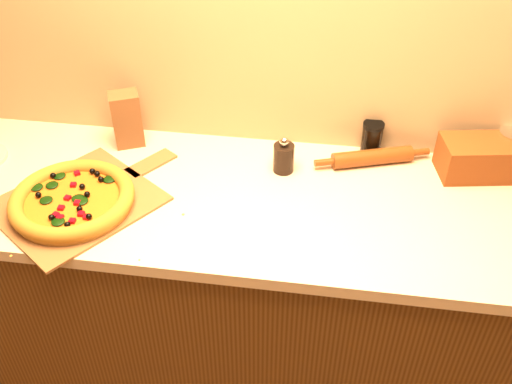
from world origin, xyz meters
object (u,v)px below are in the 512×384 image
(pizza, at_px, (72,200))
(coffee_canister, at_px, (509,148))
(pizza_peel, at_px, (82,200))
(dark_jar, at_px, (372,138))
(pepper_grinder, at_px, (284,157))
(rolling_pin, at_px, (372,157))

(pizza, distance_m, coffee_canister, 1.40)
(pizza_peel, relative_size, coffee_canister, 4.79)
(dark_jar, bearing_deg, pepper_grinder, -152.63)
(pizza, bearing_deg, pizza_peel, 73.31)
(rolling_pin, height_order, dark_jar, dark_jar)
(pepper_grinder, distance_m, dark_jar, 0.32)
(pizza_peel, bearing_deg, pizza, -71.10)
(pizza_peel, height_order, pepper_grinder, pepper_grinder)
(pepper_grinder, height_order, rolling_pin, pepper_grinder)
(rolling_pin, distance_m, coffee_canister, 0.45)
(rolling_pin, xyz_separation_m, dark_jar, (-0.00, 0.07, 0.03))
(coffee_canister, distance_m, dark_jar, 0.45)
(coffee_canister, xyz_separation_m, dark_jar, (-0.44, 0.01, -0.01))
(pepper_grinder, xyz_separation_m, dark_jar, (0.29, 0.15, 0.01))
(pizza_peel, bearing_deg, rolling_pin, 55.85)
(pepper_grinder, relative_size, coffee_canister, 1.00)
(rolling_pin, relative_size, dark_jar, 3.34)
(pizza, bearing_deg, dark_jar, 25.81)
(pizza, xyz_separation_m, pepper_grinder, (0.61, 0.28, 0.02))
(pizza_peel, xyz_separation_m, coffee_canister, (1.33, 0.39, 0.06))
(pepper_grinder, bearing_deg, rolling_pin, 15.00)
(pepper_grinder, bearing_deg, pizza, -154.93)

